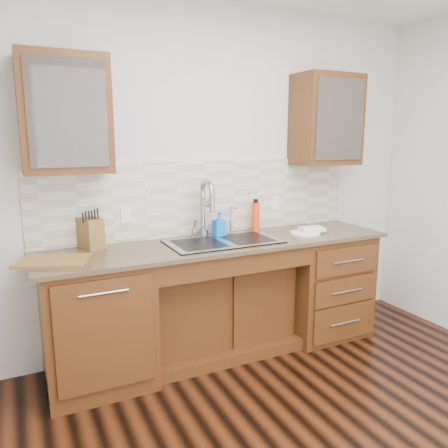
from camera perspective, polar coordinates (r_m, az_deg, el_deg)
name	(u,v)px	position (r m, az deg, el deg)	size (l,w,h in m)	color
wall_back	(203,179)	(3.56, -2.83, 5.88)	(4.00, 0.10, 2.70)	silver
base_cabinet_left	(97,322)	(3.18, -16.28, -12.18)	(0.70, 0.62, 0.88)	#593014
base_cabinet_center	(217,307)	(3.55, -0.93, -10.76)	(1.20, 0.44, 0.70)	#593014
base_cabinet_right	(320,283)	(3.93, 12.43, -7.47)	(0.70, 0.62, 0.88)	#593014
countertop	(223,244)	(3.30, -0.19, -2.57)	(2.70, 0.65, 0.03)	#84705B
backsplash	(206,198)	(3.52, -2.41, 3.45)	(2.70, 0.02, 0.59)	beige
sink	(223,253)	(3.30, -0.08, -3.80)	(0.84, 0.46, 0.19)	#9E9EA5
faucet	(203,212)	(3.42, -2.81, 1.59)	(0.04, 0.04, 0.40)	#999993
filter_tap	(231,219)	(3.54, 0.86, 0.64)	(0.02, 0.02, 0.24)	#999993
upper_cabinet_left	(65,115)	(3.06, -20.08, 13.26)	(0.55, 0.34, 0.75)	#593014
upper_cabinet_right	(326,120)	(3.90, 13.19, 13.06)	(0.55, 0.34, 0.75)	#593014
outlet_left	(126,214)	(3.32, -12.66, 1.22)	(0.08, 0.01, 0.12)	white
outlet_right	(275,203)	(3.82, 6.66, 2.71)	(0.08, 0.01, 0.12)	white
soap_bottle	(219,224)	(3.44, -0.66, -0.06)	(0.09, 0.09, 0.20)	blue
water_bottle	(256,217)	(3.62, 4.14, 0.89)	(0.07, 0.07, 0.25)	red
plate	(305,233)	(3.61, 10.58, -1.19)	(0.24, 0.24, 0.01)	white
dish_towel	(312,229)	(3.67, 11.39, -0.65)	(0.19, 0.14, 0.03)	silver
knife_block	(91,233)	(3.22, -17.02, -1.16)	(0.12, 0.19, 0.22)	olive
cutting_board	(54,261)	(2.95, -21.38, -4.51)	(0.42, 0.30, 0.02)	brown
cup_left_a	(57,123)	(3.05, -21.03, 12.18)	(0.12, 0.12, 0.09)	white
cup_left_b	(79,123)	(3.07, -18.40, 12.40)	(0.10, 0.10, 0.10)	white
cup_right_a	(311,126)	(3.80, 11.32, 12.48)	(0.13, 0.13, 0.11)	silver
cup_right_b	(336,126)	(3.96, 14.38, 12.24)	(0.11, 0.11, 0.10)	white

